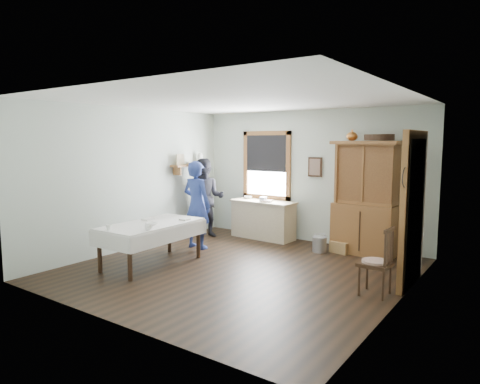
{
  "coord_description": "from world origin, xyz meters",
  "views": [
    {
      "loc": [
        3.88,
        -5.5,
        2.06
      ],
      "look_at": [
        -0.19,
        0.3,
        1.23
      ],
      "focal_mm": 32.0,
      "sensor_mm": 36.0,
      "label": 1
    }
  ],
  "objects_px": {
    "pail": "(320,244)",
    "work_counter": "(263,219)",
    "wicker_basket": "(341,247)",
    "woman_blue": "(197,208)",
    "spindle_chair": "(375,261)",
    "figure_dark": "(206,201)",
    "dining_table": "(152,244)",
    "china_hutch": "(365,198)"
  },
  "relations": [
    {
      "from": "work_counter",
      "to": "pail",
      "type": "distance_m",
      "value": 1.55
    },
    {
      "from": "woman_blue",
      "to": "spindle_chair",
      "type": "bearing_deg",
      "value": 171.01
    },
    {
      "from": "work_counter",
      "to": "spindle_chair",
      "type": "distance_m",
      "value": 3.67
    },
    {
      "from": "work_counter",
      "to": "wicker_basket",
      "type": "distance_m",
      "value": 1.87
    },
    {
      "from": "dining_table",
      "to": "figure_dark",
      "type": "height_order",
      "value": "figure_dark"
    },
    {
      "from": "dining_table",
      "to": "wicker_basket",
      "type": "height_order",
      "value": "dining_table"
    },
    {
      "from": "spindle_chair",
      "to": "figure_dark",
      "type": "height_order",
      "value": "figure_dark"
    },
    {
      "from": "dining_table",
      "to": "work_counter",
      "type": "bearing_deg",
      "value": 80.36
    },
    {
      "from": "woman_blue",
      "to": "figure_dark",
      "type": "relative_size",
      "value": 1.0
    },
    {
      "from": "work_counter",
      "to": "china_hutch",
      "type": "distance_m",
      "value": 2.3
    },
    {
      "from": "china_hutch",
      "to": "figure_dark",
      "type": "bearing_deg",
      "value": -166.66
    },
    {
      "from": "dining_table",
      "to": "figure_dark",
      "type": "relative_size",
      "value": 1.13
    },
    {
      "from": "dining_table",
      "to": "woman_blue",
      "type": "bearing_deg",
      "value": 95.47
    },
    {
      "from": "wicker_basket",
      "to": "woman_blue",
      "type": "distance_m",
      "value": 2.83
    },
    {
      "from": "work_counter",
      "to": "spindle_chair",
      "type": "bearing_deg",
      "value": -30.67
    },
    {
      "from": "spindle_chair",
      "to": "woman_blue",
      "type": "relative_size",
      "value": 0.6
    },
    {
      "from": "work_counter",
      "to": "figure_dark",
      "type": "bearing_deg",
      "value": -148.42
    },
    {
      "from": "wicker_basket",
      "to": "figure_dark",
      "type": "height_order",
      "value": "figure_dark"
    },
    {
      "from": "china_hutch",
      "to": "wicker_basket",
      "type": "relative_size",
      "value": 5.75
    },
    {
      "from": "china_hutch",
      "to": "pail",
      "type": "xyz_separation_m",
      "value": [
        -0.73,
        -0.35,
        -0.9
      ]
    },
    {
      "from": "spindle_chair",
      "to": "figure_dark",
      "type": "relative_size",
      "value": 0.6
    },
    {
      "from": "work_counter",
      "to": "figure_dark",
      "type": "distance_m",
      "value": 1.31
    },
    {
      "from": "work_counter",
      "to": "wicker_basket",
      "type": "height_order",
      "value": "work_counter"
    },
    {
      "from": "china_hutch",
      "to": "spindle_chair",
      "type": "xyz_separation_m",
      "value": [
        0.84,
        -2.02,
        -0.57
      ]
    },
    {
      "from": "pail",
      "to": "work_counter",
      "type": "bearing_deg",
      "value": 165.97
    },
    {
      "from": "wicker_basket",
      "to": "woman_blue",
      "type": "height_order",
      "value": "woman_blue"
    },
    {
      "from": "china_hutch",
      "to": "work_counter",
      "type": "bearing_deg",
      "value": -177.04
    },
    {
      "from": "dining_table",
      "to": "woman_blue",
      "type": "height_order",
      "value": "woman_blue"
    },
    {
      "from": "dining_table",
      "to": "woman_blue",
      "type": "distance_m",
      "value": 1.38
    },
    {
      "from": "dining_table",
      "to": "pail",
      "type": "bearing_deg",
      "value": 50.86
    },
    {
      "from": "dining_table",
      "to": "spindle_chair",
      "type": "distance_m",
      "value": 3.6
    },
    {
      "from": "spindle_chair",
      "to": "dining_table",
      "type": "bearing_deg",
      "value": -164.59
    },
    {
      "from": "woman_blue",
      "to": "china_hutch",
      "type": "bearing_deg",
      "value": -152.76
    },
    {
      "from": "woman_blue",
      "to": "figure_dark",
      "type": "distance_m",
      "value": 1.01
    },
    {
      "from": "work_counter",
      "to": "figure_dark",
      "type": "relative_size",
      "value": 0.9
    },
    {
      "from": "spindle_chair",
      "to": "pail",
      "type": "height_order",
      "value": "spindle_chair"
    },
    {
      "from": "dining_table",
      "to": "pail",
      "type": "height_order",
      "value": "dining_table"
    },
    {
      "from": "figure_dark",
      "to": "dining_table",
      "type": "bearing_deg",
      "value": -102.13
    },
    {
      "from": "pail",
      "to": "wicker_basket",
      "type": "height_order",
      "value": "pail"
    },
    {
      "from": "wicker_basket",
      "to": "woman_blue",
      "type": "bearing_deg",
      "value": -152.34
    },
    {
      "from": "spindle_chair",
      "to": "woman_blue",
      "type": "distance_m",
      "value": 3.71
    },
    {
      "from": "work_counter",
      "to": "china_hutch",
      "type": "xyz_separation_m",
      "value": [
        2.21,
        -0.02,
        0.63
      ]
    }
  ]
}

